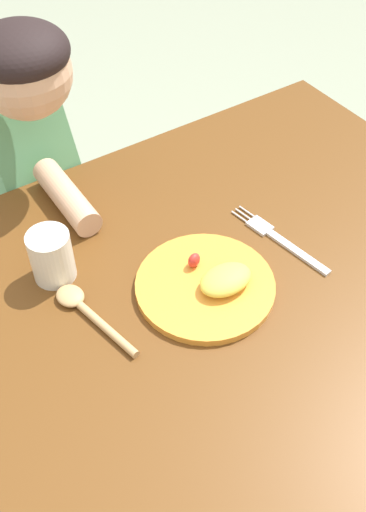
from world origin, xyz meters
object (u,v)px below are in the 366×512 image
(plate, at_px, (208,284))
(spoon, at_px, (85,309))
(fork, at_px, (279,239))
(drinking_cup, at_px, (52,256))
(person, at_px, (42,207))

(plate, xyz_separation_m, spoon, (-0.19, 0.07, -0.00))
(plate, bearing_deg, fork, 7.20)
(plate, relative_size, drinking_cup, 2.51)
(fork, xyz_separation_m, spoon, (-0.37, 0.05, 0.00))
(spoon, bearing_deg, person, -23.43)
(fork, bearing_deg, drinking_cup, 59.72)
(spoon, bearing_deg, plate, -121.33)
(plate, xyz_separation_m, drinking_cup, (-0.20, 0.17, 0.04))
(drinking_cup, bearing_deg, person, 74.12)
(fork, relative_size, person, 0.21)
(plate, height_order, fork, plate)
(person, bearing_deg, spoon, 78.39)
(spoon, xyz_separation_m, person, (0.09, 0.43, -0.15))
(fork, distance_m, person, 0.57)
(plate, xyz_separation_m, person, (-0.11, 0.50, -0.15))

